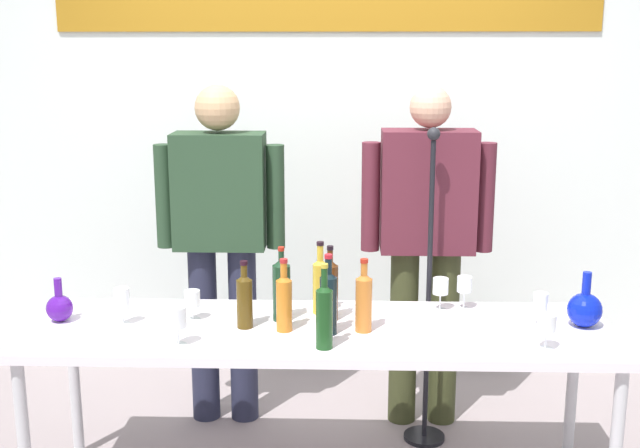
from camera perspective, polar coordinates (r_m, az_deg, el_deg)
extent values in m
cube|color=white|center=(4.53, 0.50, 7.96)|extent=(4.27, 0.10, 3.00)
cube|color=#AC7319|center=(4.46, 0.50, 15.00)|extent=(2.99, 0.01, 0.20)
cube|color=white|center=(3.27, -0.08, -7.76)|extent=(2.40, 0.69, 0.04)
cylinder|color=silver|center=(3.40, -20.55, -14.78)|extent=(0.05, 0.05, 0.71)
cylinder|color=silver|center=(3.89, -17.29, -10.91)|extent=(0.05, 0.05, 0.71)
cylinder|color=silver|center=(3.83, 17.72, -11.31)|extent=(0.05, 0.05, 0.71)
sphere|color=#4B158F|center=(3.49, -18.27, -5.79)|extent=(0.11, 0.11, 0.11)
cylinder|color=#4B158F|center=(3.46, -18.37, -4.41)|extent=(0.03, 0.03, 0.09)
sphere|color=#0A1DB5|center=(3.43, 18.55, -5.90)|extent=(0.14, 0.14, 0.14)
cylinder|color=#0A1DB5|center=(3.39, 18.68, -4.12)|extent=(0.04, 0.04, 0.10)
cylinder|color=#24273D|center=(4.08, -8.35, -7.82)|extent=(0.14, 0.14, 0.91)
cylinder|color=#24273D|center=(4.05, -5.55, -7.90)|extent=(0.14, 0.14, 0.91)
cube|color=#253E27|center=(3.87, -7.25, 2.39)|extent=(0.44, 0.22, 0.56)
cylinder|color=#253E27|center=(3.93, -11.15, 1.98)|extent=(0.09, 0.09, 0.51)
cylinder|color=#253E27|center=(3.84, -3.24, 1.97)|extent=(0.09, 0.09, 0.51)
sphere|color=tan|center=(3.82, -7.42, 8.31)|extent=(0.22, 0.22, 0.22)
cylinder|color=#383D20|center=(4.03, 6.03, -8.08)|extent=(0.14, 0.14, 0.90)
cylinder|color=#383D20|center=(4.05, 8.92, -8.05)|extent=(0.14, 0.14, 0.90)
cube|color=#57202D|center=(3.84, 7.80, 2.36)|extent=(0.45, 0.22, 0.59)
cylinder|color=#57202D|center=(3.83, 3.67, 1.97)|extent=(0.09, 0.09, 0.53)
cylinder|color=#57202D|center=(3.89, 11.83, 1.88)|extent=(0.09, 0.09, 0.53)
sphere|color=#DBA486|center=(3.79, 7.98, 8.36)|extent=(0.20, 0.20, 0.20)
cylinder|color=#47330D|center=(3.24, -5.46, -5.76)|extent=(0.07, 0.07, 0.20)
cone|color=#47330D|center=(3.21, -5.50, -3.86)|extent=(0.07, 0.07, 0.03)
cylinder|color=#47330D|center=(3.20, -5.51, -3.50)|extent=(0.03, 0.03, 0.06)
cylinder|color=black|center=(3.19, -5.52, -2.81)|extent=(0.03, 0.03, 0.02)
cylinder|color=gold|center=(3.40, 0.09, -4.68)|extent=(0.06, 0.06, 0.22)
cone|color=gold|center=(3.36, 0.09, -2.73)|extent=(0.06, 0.06, 0.03)
cylinder|color=gold|center=(3.36, 0.09, -2.23)|extent=(0.03, 0.03, 0.08)
cylinder|color=black|center=(3.34, 0.09, -1.42)|extent=(0.03, 0.03, 0.02)
cylinder|color=#C76D28|center=(3.19, 3.17, -5.88)|extent=(0.07, 0.07, 0.22)
cone|color=#C76D28|center=(3.15, 3.20, -3.79)|extent=(0.07, 0.07, 0.03)
cylinder|color=#C76D28|center=(3.15, 3.20, -3.41)|extent=(0.03, 0.03, 0.07)
cylinder|color=#B22516|center=(3.14, 3.21, -2.67)|extent=(0.03, 0.03, 0.02)
cylinder|color=#C86E1E|center=(3.20, -2.60, -5.92)|extent=(0.06, 0.06, 0.21)
cone|color=#C86E1E|center=(3.16, -2.62, -3.91)|extent=(0.06, 0.06, 0.03)
cylinder|color=#C86E1E|center=(3.15, -2.63, -3.46)|extent=(0.03, 0.03, 0.07)
cylinder|color=#B12324|center=(3.14, -2.64, -2.67)|extent=(0.03, 0.03, 0.02)
cylinder|color=black|center=(3.16, 0.61, -5.92)|extent=(0.07, 0.07, 0.23)
cone|color=black|center=(3.12, 0.61, -3.68)|extent=(0.07, 0.07, 0.03)
cylinder|color=black|center=(3.11, 0.61, -3.19)|extent=(0.03, 0.03, 0.08)
cylinder|color=red|center=(3.10, 0.62, -2.35)|extent=(0.03, 0.03, 0.02)
cylinder|color=#183822|center=(3.31, -2.79, -4.99)|extent=(0.07, 0.07, 0.24)
cone|color=#183822|center=(3.28, -2.81, -2.79)|extent=(0.07, 0.07, 0.03)
cylinder|color=#183822|center=(3.27, -2.82, -2.48)|extent=(0.02, 0.02, 0.06)
cylinder|color=#A92415|center=(3.26, -2.82, -1.80)|extent=(0.03, 0.03, 0.02)
cylinder|color=#153F17|center=(3.01, 0.31, -6.91)|extent=(0.06, 0.06, 0.23)
cone|color=#153F17|center=(2.97, 0.31, -4.62)|extent=(0.06, 0.06, 0.03)
cylinder|color=#153F17|center=(2.96, 0.32, -4.01)|extent=(0.02, 0.02, 0.09)
cylinder|color=gold|center=(2.95, 0.32, -3.04)|extent=(0.03, 0.03, 0.02)
cylinder|color=#49240C|center=(3.31, 0.73, -5.00)|extent=(0.07, 0.07, 0.24)
cone|color=#49240C|center=(3.27, 0.73, -2.84)|extent=(0.07, 0.07, 0.03)
cylinder|color=#49240C|center=(3.27, 0.74, -2.45)|extent=(0.02, 0.02, 0.07)
cylinder|color=black|center=(3.26, 0.74, -1.73)|extent=(0.03, 0.03, 0.02)
cylinder|color=white|center=(3.40, -14.00, -6.99)|extent=(0.06, 0.06, 0.00)
cylinder|color=white|center=(3.39, -14.03, -6.44)|extent=(0.01, 0.01, 0.07)
cylinder|color=white|center=(3.36, -14.10, -5.22)|extent=(0.06, 0.06, 0.09)
cylinder|color=white|center=(3.13, -10.16, -8.56)|extent=(0.06, 0.06, 0.00)
cylinder|color=white|center=(3.12, -10.18, -7.93)|extent=(0.01, 0.01, 0.07)
cylinder|color=white|center=(3.09, -10.24, -6.62)|extent=(0.07, 0.07, 0.08)
cylinder|color=white|center=(3.39, -9.15, -6.80)|extent=(0.06, 0.06, 0.00)
cylinder|color=white|center=(3.38, -9.16, -6.31)|extent=(0.01, 0.01, 0.06)
cylinder|color=white|center=(3.36, -9.20, -5.31)|extent=(0.07, 0.07, 0.07)
cylinder|color=white|center=(3.16, 15.92, -8.65)|extent=(0.06, 0.06, 0.00)
cylinder|color=white|center=(3.15, 15.96, -8.02)|extent=(0.01, 0.01, 0.07)
cylinder|color=white|center=(3.12, 16.04, -6.85)|extent=(0.07, 0.07, 0.07)
cylinder|color=white|center=(3.54, 10.31, -6.01)|extent=(0.06, 0.06, 0.00)
cylinder|color=white|center=(3.53, 10.34, -5.40)|extent=(0.01, 0.01, 0.08)
cylinder|color=white|center=(3.51, 10.38, -4.28)|extent=(0.07, 0.07, 0.07)
cylinder|color=white|center=(3.41, 15.52, -7.03)|extent=(0.06, 0.06, 0.00)
cylinder|color=white|center=(3.40, 15.55, -6.53)|extent=(0.01, 0.01, 0.06)
cylinder|color=white|center=(3.38, 15.62, -5.44)|extent=(0.06, 0.06, 0.08)
cylinder|color=white|center=(3.51, 8.63, -6.12)|extent=(0.06, 0.06, 0.00)
cylinder|color=white|center=(3.50, 8.65, -5.55)|extent=(0.01, 0.01, 0.07)
cylinder|color=white|center=(3.47, 8.69, -4.44)|extent=(0.07, 0.07, 0.07)
cylinder|color=black|center=(4.03, 7.52, -14.97)|extent=(0.20, 0.20, 0.02)
cylinder|color=black|center=(3.75, 7.84, -5.17)|extent=(0.02, 0.02, 1.46)
sphere|color=#232328|center=(3.60, 8.21, 6.45)|extent=(0.06, 0.06, 0.06)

